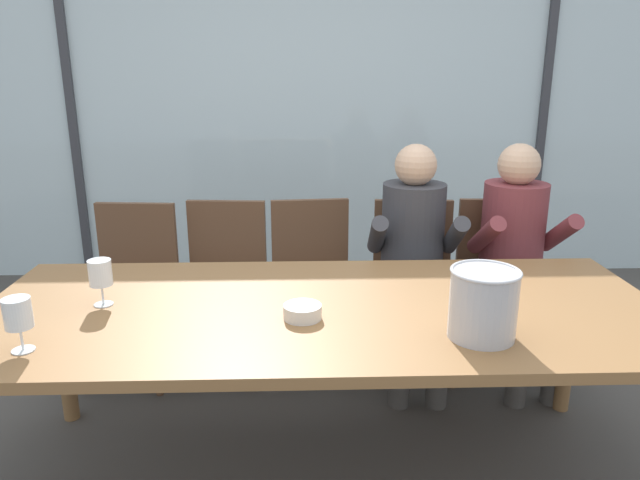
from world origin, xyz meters
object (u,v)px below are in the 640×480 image
(chair_left_of_center, at_px, (225,273))
(wine_glass_near_bucket, at_px, (100,275))
(wine_glass_by_left_taster, at_px, (18,314))
(chair_right_of_center, at_px, (413,272))
(person_charcoal_jacket, at_px, (414,249))
(ice_bucket_primary, at_px, (483,303))
(dining_table, at_px, (323,321))
(person_maroon_top, at_px, (518,247))
(chair_center, at_px, (312,271))
(chair_near_window_right, at_px, (499,271))
(tasting_bowl, at_px, (303,312))
(chair_near_curtain, at_px, (133,276))

(chair_left_of_center, distance_m, wine_glass_near_bucket, 1.02)
(wine_glass_by_left_taster, bearing_deg, wine_glass_near_bucket, 69.96)
(chair_left_of_center, bearing_deg, chair_right_of_center, 3.64)
(person_charcoal_jacket, bearing_deg, ice_bucket_primary, -86.28)
(dining_table, height_order, chair_left_of_center, chair_left_of_center)
(person_charcoal_jacket, height_order, person_maroon_top, same)
(chair_center, bearing_deg, chair_right_of_center, -8.14)
(person_charcoal_jacket, distance_m, person_maroon_top, 0.53)
(chair_center, xyz_separation_m, person_maroon_top, (1.04, -0.17, 0.17))
(chair_center, xyz_separation_m, wine_glass_by_left_taster, (-0.92, -1.28, 0.33))
(chair_center, relative_size, chair_near_window_right, 1.00)
(ice_bucket_primary, bearing_deg, chair_center, 113.12)
(chair_near_window_right, bearing_deg, tasting_bowl, -131.71)
(wine_glass_by_left_taster, bearing_deg, tasting_bowl, 13.92)
(chair_left_of_center, height_order, person_maroon_top, person_maroon_top)
(dining_table, relative_size, wine_glass_near_bucket, 14.40)
(wine_glass_by_left_taster, bearing_deg, person_charcoal_jacket, 37.91)
(person_charcoal_jacket, xyz_separation_m, ice_bucket_primary, (0.02, -1.06, 0.15))
(chair_left_of_center, distance_m, person_charcoal_jacket, 1.00)
(chair_center, distance_m, ice_bucket_primary, 1.38)
(dining_table, distance_m, person_charcoal_jacket, 0.93)
(chair_near_curtain, relative_size, person_charcoal_jacket, 0.74)
(dining_table, relative_size, person_charcoal_jacket, 2.08)
(chair_near_window_right, bearing_deg, chair_left_of_center, -176.85)
(chair_left_of_center, relative_size, person_charcoal_jacket, 0.74)
(chair_center, distance_m, person_maroon_top, 1.06)
(chair_left_of_center, distance_m, person_maroon_top, 1.52)
(chair_left_of_center, height_order, tasting_bowl, chair_left_of_center)
(wine_glass_near_bucket, bearing_deg, chair_near_window_right, 26.51)
(chair_near_curtain, bearing_deg, person_maroon_top, 1.25)
(chair_near_curtain, relative_size, wine_glass_by_left_taster, 5.10)
(chair_near_curtain, distance_m, person_charcoal_jacket, 1.46)
(dining_table, height_order, wine_glass_by_left_taster, wine_glass_by_left_taster)
(chair_near_curtain, height_order, chair_right_of_center, same)
(person_maroon_top, height_order, ice_bucket_primary, person_maroon_top)
(dining_table, bearing_deg, chair_center, 91.28)
(ice_bucket_primary, height_order, wine_glass_by_left_taster, ice_bucket_primary)
(chair_near_window_right, distance_m, ice_bucket_primary, 1.33)
(tasting_bowl, distance_m, wine_glass_by_left_taster, 0.90)
(tasting_bowl, bearing_deg, dining_table, 54.82)
(wine_glass_near_bucket, bearing_deg, person_maroon_top, 22.42)
(dining_table, distance_m, chair_near_curtain, 1.33)
(person_maroon_top, relative_size, ice_bucket_primary, 5.22)
(person_maroon_top, bearing_deg, dining_table, -145.73)
(chair_right_of_center, distance_m, chair_near_window_right, 0.46)
(chair_near_curtain, distance_m, ice_bucket_primary, 1.90)
(chair_center, xyz_separation_m, chair_right_of_center, (0.54, -0.03, 0.00))
(chair_near_curtain, distance_m, wine_glass_by_left_taster, 1.27)
(chair_near_window_right, distance_m, person_charcoal_jacket, 0.54)
(chair_left_of_center, bearing_deg, person_charcoal_jacket, -4.37)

